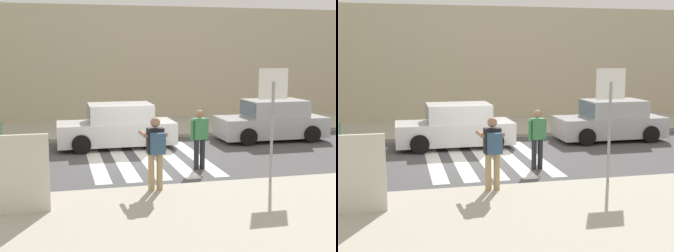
% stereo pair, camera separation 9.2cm
% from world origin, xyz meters
% --- Properties ---
extents(ground_plane, '(120.00, 120.00, 0.00)m').
position_xyz_m(ground_plane, '(0.00, 0.00, 0.00)').
color(ground_plane, '#4C4C4F').
extents(sidewalk_near, '(60.00, 6.00, 0.14)m').
position_xyz_m(sidewalk_near, '(0.00, -6.20, 0.07)').
color(sidewalk_near, '#B2AD9E').
rests_on(sidewalk_near, ground).
extents(sidewalk_far, '(60.00, 4.80, 0.14)m').
position_xyz_m(sidewalk_far, '(0.00, 6.00, 0.07)').
color(sidewalk_far, '#B2AD9E').
rests_on(sidewalk_far, ground).
extents(building_facade_far, '(56.00, 4.00, 5.52)m').
position_xyz_m(building_facade_far, '(0.00, 10.40, 2.76)').
color(building_facade_far, beige).
rests_on(building_facade_far, ground).
extents(crosswalk_stripe_0, '(0.44, 5.20, 0.01)m').
position_xyz_m(crosswalk_stripe_0, '(-1.60, 0.20, 0.00)').
color(crosswalk_stripe_0, silver).
rests_on(crosswalk_stripe_0, ground).
extents(crosswalk_stripe_1, '(0.44, 5.20, 0.01)m').
position_xyz_m(crosswalk_stripe_1, '(-0.80, 0.20, 0.00)').
color(crosswalk_stripe_1, silver).
rests_on(crosswalk_stripe_1, ground).
extents(crosswalk_stripe_2, '(0.44, 5.20, 0.01)m').
position_xyz_m(crosswalk_stripe_2, '(0.00, 0.20, 0.00)').
color(crosswalk_stripe_2, silver).
rests_on(crosswalk_stripe_2, ground).
extents(crosswalk_stripe_3, '(0.44, 5.20, 0.01)m').
position_xyz_m(crosswalk_stripe_3, '(0.80, 0.20, 0.00)').
color(crosswalk_stripe_3, silver).
rests_on(crosswalk_stripe_3, ground).
extents(crosswalk_stripe_4, '(0.44, 5.20, 0.01)m').
position_xyz_m(crosswalk_stripe_4, '(1.60, 0.20, 0.00)').
color(crosswalk_stripe_4, silver).
rests_on(crosswalk_stripe_4, ground).
extents(stop_sign, '(0.76, 0.08, 2.82)m').
position_xyz_m(stop_sign, '(2.46, -3.49, 2.20)').
color(stop_sign, gray).
rests_on(stop_sign, sidewalk_near).
extents(photographer_with_backpack, '(0.61, 0.86, 1.72)m').
position_xyz_m(photographer_with_backpack, '(-0.51, -3.63, 1.17)').
color(photographer_with_backpack, tan).
rests_on(photographer_with_backpack, sidewalk_near).
extents(pedestrian_crossing, '(0.57, 0.31, 1.72)m').
position_xyz_m(pedestrian_crossing, '(1.25, -1.39, 0.97)').
color(pedestrian_crossing, '#232328').
rests_on(pedestrian_crossing, ground).
extents(parked_car_white, '(4.10, 1.92, 1.55)m').
position_xyz_m(parked_car_white, '(-0.65, 2.30, 0.73)').
color(parked_car_white, white).
rests_on(parked_car_white, ground).
extents(parked_car_silver, '(4.10, 1.92, 1.55)m').
position_xyz_m(parked_car_silver, '(5.29, 2.30, 0.73)').
color(parked_car_silver, '#B7BABF').
rests_on(parked_car_silver, ground).
extents(advertising_board, '(1.10, 0.11, 1.60)m').
position_xyz_m(advertising_board, '(-3.44, -4.50, 0.94)').
color(advertising_board, beige).
rests_on(advertising_board, sidewalk_near).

